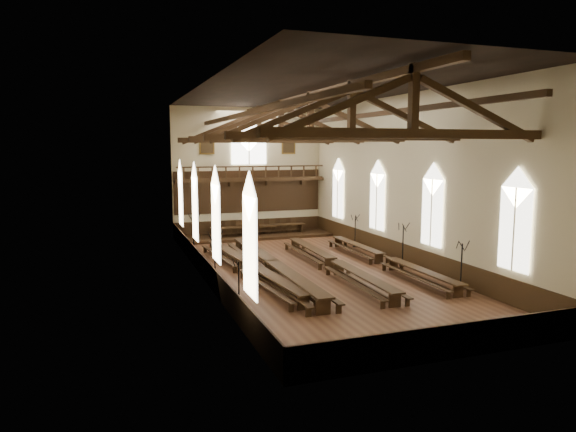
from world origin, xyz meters
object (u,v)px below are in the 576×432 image
(high_table, at_px, (259,227))
(candelabrum_right_near, at_px, (461,275))
(refectory_row_a, at_px, (248,265))
(refectory_row_d, at_px, (386,258))
(candelabrum_left_mid, at_px, (215,267))
(dais, at_px, (259,236))
(candelabrum_left_near, at_px, (239,296))
(refectory_row_c, at_px, (334,263))
(candelabrum_left_far, at_px, (194,243))
(refectory_row_b, at_px, (272,264))
(candelabrum_right_far, at_px, (355,237))
(candelabrum_right_mid, at_px, (403,253))

(high_table, height_order, candelabrum_right_near, candelabrum_right_near)
(refectory_row_a, distance_m, refectory_row_d, 8.08)
(refectory_row_a, bearing_deg, candelabrum_left_mid, -153.31)
(refectory_row_a, relative_size, candelabrum_left_mid, 5.33)
(dais, distance_m, candelabrum_left_near, 18.24)
(dais, height_order, candelabrum_left_near, candelabrum_left_near)
(refectory_row_c, relative_size, candelabrum_left_far, 5.11)
(dais, height_order, candelabrum_left_far, candelabrum_left_far)
(refectory_row_b, height_order, refectory_row_c, refectory_row_b)
(candelabrum_left_mid, bearing_deg, refectory_row_b, 9.54)
(refectory_row_a, distance_m, dais, 11.83)
(high_table, xyz_separation_m, candelabrum_right_far, (5.21, -6.05, -0.11))
(high_table, relative_size, candelabrum_right_far, 3.30)
(high_table, xyz_separation_m, candelabrum_right_near, (5.21, -17.45, -0.07))
(refectory_row_c, bearing_deg, refectory_row_a, 168.19)
(refectory_row_b, height_order, candelabrum_right_mid, candelabrum_right_mid)
(high_table, height_order, candelabrum_right_mid, candelabrum_right_mid)
(candelabrum_right_far, bearing_deg, candelabrum_left_near, -134.73)
(refectory_row_d, distance_m, candelabrum_right_far, 6.10)
(refectory_row_a, relative_size, candelabrum_right_mid, 5.56)
(candelabrum_left_mid, xyz_separation_m, candelabrum_right_near, (11.10, -5.25, -0.08))
(candelabrum_left_mid, bearing_deg, dais, 64.23)
(dais, bearing_deg, refectory_row_c, -86.08)
(refectory_row_d, height_order, candelabrum_left_far, candelabrum_left_far)
(refectory_row_c, height_order, candelabrum_left_near, candelabrum_left_near)
(candelabrum_left_mid, bearing_deg, high_table, 64.23)
(candelabrum_left_mid, distance_m, candelabrum_left_far, 6.82)
(refectory_row_c, distance_m, candelabrum_left_near, 8.44)
(refectory_row_b, relative_size, high_table, 1.99)
(candelabrum_left_near, bearing_deg, refectory_row_b, 59.97)
(candelabrum_right_near, bearing_deg, refectory_row_c, 129.55)
(refectory_row_b, xyz_separation_m, candelabrum_right_near, (7.87, -5.79, 0.13))
(dais, relative_size, candelabrum_right_near, 4.74)
(refectory_row_c, relative_size, candelabrum_right_far, 6.21)
(candelabrum_right_mid, bearing_deg, refectory_row_b, 176.22)
(refectory_row_b, bearing_deg, candelabrum_right_mid, -3.78)
(high_table, bearing_deg, candelabrum_left_mid, -115.77)
(refectory_row_b, height_order, dais, refectory_row_b)
(candelabrum_left_mid, relative_size, candelabrum_left_far, 0.96)
(candelabrum_left_near, bearing_deg, high_table, 71.15)
(dais, bearing_deg, candelabrum_right_far, -49.27)
(refectory_row_c, bearing_deg, candelabrum_left_far, 134.80)
(refectory_row_a, height_order, dais, refectory_row_a)
(refectory_row_b, xyz_separation_m, candelabrum_left_far, (-3.23, 6.27, 0.25))
(candelabrum_left_near, relative_size, candelabrum_right_near, 0.95)
(refectory_row_d, height_order, dais, refectory_row_d)
(refectory_row_c, relative_size, high_table, 1.88)
(candelabrum_left_mid, relative_size, candelabrum_right_far, 1.17)
(candelabrum_left_mid, bearing_deg, candelabrum_left_near, -90.00)
(high_table, distance_m, candelabrum_right_mid, 13.25)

